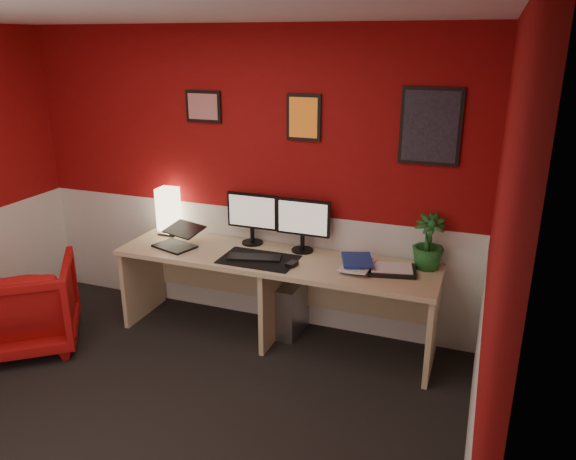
# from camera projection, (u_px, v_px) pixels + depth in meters

# --- Properties ---
(ground) EXTENTS (4.00, 3.50, 0.01)m
(ground) POSITION_uv_depth(u_px,v_px,m) (134.00, 432.00, 3.53)
(ground) COLOR black
(ground) RESTS_ON ground
(ceiling) EXTENTS (4.00, 3.50, 0.01)m
(ceiling) POSITION_uv_depth(u_px,v_px,m) (88.00, 13.00, 2.72)
(ceiling) COLOR white
(ceiling) RESTS_ON ground
(wall_back) EXTENTS (4.00, 0.01, 2.50)m
(wall_back) POSITION_uv_depth(u_px,v_px,m) (244.00, 180.00, 4.67)
(wall_back) COLOR maroon
(wall_back) RESTS_ON ground
(wall_right) EXTENTS (0.01, 3.50, 2.50)m
(wall_right) POSITION_uv_depth(u_px,v_px,m) (487.00, 306.00, 2.46)
(wall_right) COLOR maroon
(wall_right) RESTS_ON ground
(wainscot_back) EXTENTS (4.00, 0.01, 1.00)m
(wainscot_back) POSITION_uv_depth(u_px,v_px,m) (246.00, 262.00, 4.91)
(wainscot_back) COLOR silver
(wainscot_back) RESTS_ON ground
(wainscot_right) EXTENTS (0.01, 3.50, 1.00)m
(wainscot_right) POSITION_uv_depth(u_px,v_px,m) (468.00, 443.00, 2.71)
(wainscot_right) COLOR silver
(wainscot_right) RESTS_ON ground
(desk) EXTENTS (2.60, 0.65, 0.73)m
(desk) POSITION_uv_depth(u_px,v_px,m) (274.00, 299.00, 4.52)
(desk) COLOR tan
(desk) RESTS_ON ground
(shoji_lamp) EXTENTS (0.16, 0.16, 0.40)m
(shoji_lamp) POSITION_uv_depth(u_px,v_px,m) (169.00, 212.00, 4.88)
(shoji_lamp) COLOR #FFE5B2
(shoji_lamp) RESTS_ON desk
(laptop) EXTENTS (0.38, 0.32, 0.22)m
(laptop) POSITION_uv_depth(u_px,v_px,m) (174.00, 235.00, 4.59)
(laptop) COLOR black
(laptop) RESTS_ON desk
(monitor_left) EXTENTS (0.45, 0.06, 0.58)m
(monitor_left) POSITION_uv_depth(u_px,v_px,m) (252.00, 211.00, 4.61)
(monitor_left) COLOR black
(monitor_left) RESTS_ON desk
(monitor_right) EXTENTS (0.45, 0.06, 0.58)m
(monitor_right) POSITION_uv_depth(u_px,v_px,m) (303.00, 217.00, 4.44)
(monitor_right) COLOR black
(monitor_right) RESTS_ON desk
(desk_mat) EXTENTS (0.60, 0.38, 0.01)m
(desk_mat) POSITION_uv_depth(u_px,v_px,m) (259.00, 259.00, 4.36)
(desk_mat) COLOR black
(desk_mat) RESTS_ON desk
(keyboard) EXTENTS (0.44, 0.24, 0.02)m
(keyboard) POSITION_uv_depth(u_px,v_px,m) (254.00, 257.00, 4.37)
(keyboard) COLOR black
(keyboard) RESTS_ON desk_mat
(mouse) EXTENTS (0.08, 0.11, 0.03)m
(mouse) POSITION_uv_depth(u_px,v_px,m) (292.00, 264.00, 4.22)
(mouse) COLOR black
(mouse) RESTS_ON desk_mat
(book_bottom) EXTENTS (0.25, 0.32, 0.03)m
(book_bottom) POSITION_uv_depth(u_px,v_px,m) (342.00, 264.00, 4.24)
(book_bottom) COLOR navy
(book_bottom) RESTS_ON desk
(book_middle) EXTENTS (0.23, 0.31, 0.02)m
(book_middle) POSITION_uv_depth(u_px,v_px,m) (344.00, 263.00, 4.19)
(book_middle) COLOR silver
(book_middle) RESTS_ON book_bottom
(book_top) EXTENTS (0.31, 0.35, 0.03)m
(book_top) POSITION_uv_depth(u_px,v_px,m) (342.00, 260.00, 4.18)
(book_top) COLOR navy
(book_top) RESTS_ON book_middle
(zen_tray) EXTENTS (0.39, 0.32, 0.03)m
(zen_tray) POSITION_uv_depth(u_px,v_px,m) (391.00, 270.00, 4.12)
(zen_tray) COLOR black
(zen_tray) RESTS_ON desk
(potted_plant) EXTENTS (0.24, 0.24, 0.42)m
(potted_plant) POSITION_uv_depth(u_px,v_px,m) (429.00, 242.00, 4.13)
(potted_plant) COLOR #19591E
(potted_plant) RESTS_ON desk
(pc_tower) EXTENTS (0.22, 0.46, 0.45)m
(pc_tower) POSITION_uv_depth(u_px,v_px,m) (291.00, 306.00, 4.70)
(pc_tower) COLOR #99999E
(pc_tower) RESTS_ON ground
(armchair) EXTENTS (1.09, 1.09, 0.72)m
(armchair) POSITION_uv_depth(u_px,v_px,m) (24.00, 305.00, 4.43)
(armchair) COLOR #A70F0E
(armchair) RESTS_ON ground
(art_left) EXTENTS (0.32, 0.02, 0.26)m
(art_left) POSITION_uv_depth(u_px,v_px,m) (203.00, 106.00, 4.58)
(art_left) COLOR red
(art_left) RESTS_ON wall_back
(art_center) EXTENTS (0.28, 0.02, 0.36)m
(art_center) POSITION_uv_depth(u_px,v_px,m) (304.00, 117.00, 4.31)
(art_center) COLOR orange
(art_center) RESTS_ON wall_back
(art_right) EXTENTS (0.44, 0.02, 0.56)m
(art_right) POSITION_uv_depth(u_px,v_px,m) (431.00, 127.00, 3.99)
(art_right) COLOR black
(art_right) RESTS_ON wall_back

